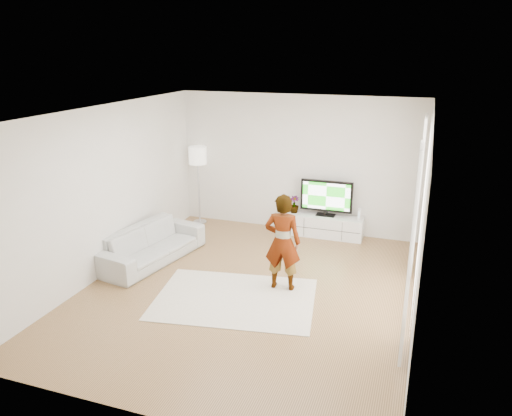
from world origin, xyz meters
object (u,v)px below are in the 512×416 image
(player, at_px, (283,242))
(sofa, at_px, (151,244))
(rug, at_px, (235,299))
(floor_lamp, at_px, (198,159))
(media_console, at_px, (325,226))
(television, at_px, (326,197))

(player, xyz_separation_m, sofa, (-2.52, 0.28, -0.47))
(player, height_order, sofa, player)
(rug, distance_m, sofa, 2.15)
(rug, height_order, sofa, sofa)
(sofa, bearing_deg, floor_lamp, 12.42)
(media_console, bearing_deg, player, -93.97)
(media_console, distance_m, rug, 3.20)
(media_console, distance_m, television, 0.61)
(television, bearing_deg, player, -93.92)
(television, distance_m, sofa, 3.55)
(player, bearing_deg, television, -99.16)
(television, height_order, rug, television)
(television, distance_m, player, 2.54)
(television, relative_size, floor_lamp, 0.62)
(media_console, xyz_separation_m, player, (-0.17, -2.51, 0.57))
(television, bearing_deg, rug, -103.45)
(rug, bearing_deg, sofa, 155.97)
(media_console, height_order, rug, media_console)
(rug, bearing_deg, media_console, 76.43)
(television, relative_size, player, 0.67)
(television, xyz_separation_m, sofa, (-2.69, -2.26, -0.51))
(television, relative_size, rug, 0.44)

